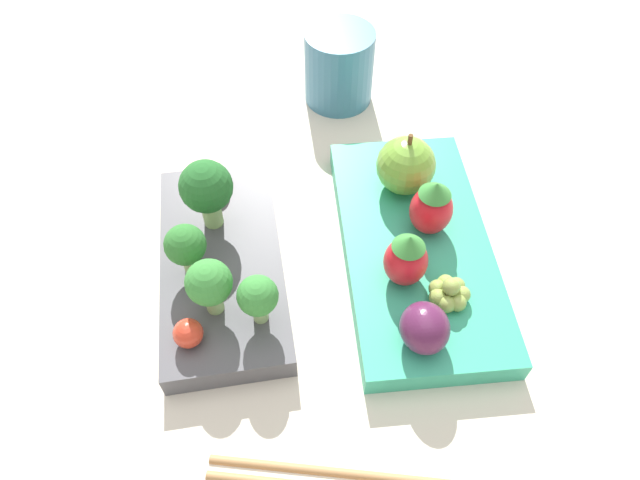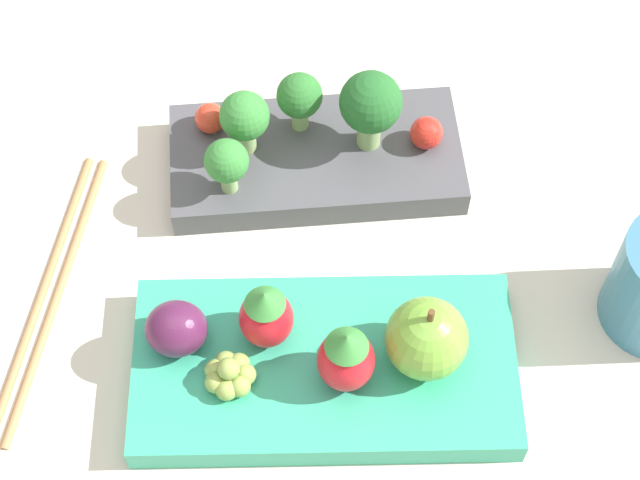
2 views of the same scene
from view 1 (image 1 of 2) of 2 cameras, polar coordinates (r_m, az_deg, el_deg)
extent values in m
plane|color=beige|center=(0.47, -0.81, -1.58)|extent=(4.00, 4.00, 0.00)
cube|color=#4C4C51|center=(0.46, -9.72, -2.43)|extent=(0.20, 0.10, 0.02)
cube|color=#33A87F|center=(0.47, 9.51, -0.78)|extent=(0.23, 0.12, 0.02)
cylinder|color=#93B770|center=(0.46, -10.76, 2.77)|extent=(0.02, 0.02, 0.02)
sphere|color=#236028|center=(0.44, -11.34, 5.27)|extent=(0.04, 0.04, 0.04)
cylinder|color=#93B770|center=(0.44, -12.80, -2.21)|extent=(0.01, 0.01, 0.02)
sphere|color=#2D702D|center=(0.42, -13.34, -0.47)|extent=(0.03, 0.03, 0.03)
cylinder|color=#93B770|center=(0.41, -10.56, -6.00)|extent=(0.01, 0.01, 0.02)
sphere|color=#388438|center=(0.39, -11.07, -4.19)|extent=(0.03, 0.03, 0.03)
cylinder|color=#93B770|center=(0.41, -6.00, -7.11)|extent=(0.01, 0.01, 0.02)
sphere|color=#388438|center=(0.39, -6.26, -5.56)|extent=(0.03, 0.03, 0.03)
sphere|color=red|center=(0.40, -13.06, -9.08)|extent=(0.02, 0.02, 0.02)
sphere|color=red|center=(0.49, -10.45, 6.11)|extent=(0.02, 0.02, 0.02)
sphere|color=#70A838|center=(0.48, 8.58, 7.38)|extent=(0.05, 0.05, 0.05)
cylinder|color=brown|center=(0.46, 8.99, 9.80)|extent=(0.00, 0.00, 0.01)
ellipsoid|color=red|center=(0.42, 8.56, -2.12)|extent=(0.03, 0.03, 0.04)
cone|color=#388438|center=(0.40, 8.95, -0.20)|extent=(0.02, 0.02, 0.01)
ellipsoid|color=red|center=(0.45, 10.98, 3.15)|extent=(0.03, 0.03, 0.04)
cone|color=#388438|center=(0.43, 11.47, 5.22)|extent=(0.03, 0.03, 0.01)
ellipsoid|color=#511E42|center=(0.40, 10.42, -8.64)|extent=(0.04, 0.03, 0.03)
sphere|color=#8EA84C|center=(0.43, 12.45, -4.25)|extent=(0.01, 0.01, 0.01)
sphere|color=#8EA84C|center=(0.43, 11.67, -4.75)|extent=(0.01, 0.01, 0.01)
sphere|color=#8EA84C|center=(0.42, 11.71, -5.64)|extent=(0.01, 0.01, 0.01)
sphere|color=#8EA84C|center=(0.42, 12.56, -6.25)|extent=(0.01, 0.01, 0.01)
sphere|color=#8EA84C|center=(0.42, 13.57, -6.10)|extent=(0.01, 0.01, 0.01)
sphere|color=#8EA84C|center=(0.43, 13.96, -5.32)|extent=(0.01, 0.01, 0.01)
sphere|color=#8EA84C|center=(0.43, 13.46, -4.50)|extent=(0.01, 0.01, 0.01)
sphere|color=#8EA84C|center=(0.42, 13.00, -4.57)|extent=(0.01, 0.01, 0.01)
cylinder|color=teal|center=(0.59, 1.91, 16.93)|extent=(0.07, 0.07, 0.07)
cylinder|color=#A37547|center=(0.39, 5.28, -22.36)|extent=(0.06, 0.21, 0.01)
camera|label=2|loc=(0.50, 89.30, 46.07)|focal=60.00mm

